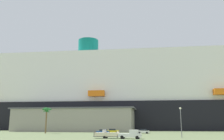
# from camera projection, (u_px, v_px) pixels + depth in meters

# --- Properties ---
(ground_plane) EXTENTS (600.00, 600.00, 0.00)m
(ground_plane) POSITION_uv_depth(u_px,v_px,m) (128.00, 132.00, 104.11)
(ground_plane) COLOR #66754C
(cruise_ship) EXTENTS (302.63, 56.83, 60.84)m
(cruise_ship) POSITION_uv_depth(u_px,v_px,m) (155.00, 98.00, 133.70)
(cruise_ship) COLOR black
(cruise_ship) RESTS_ON ground_plane
(terminal_building) EXTENTS (56.64, 23.93, 10.35)m
(terminal_building) POSITION_uv_depth(u_px,v_px,m) (75.00, 120.00, 112.81)
(terminal_building) COLOR gray
(terminal_building) RESTS_ON ground_plane
(pickup_truck) EXTENTS (5.73, 2.60, 2.20)m
(pickup_truck) POSITION_uv_depth(u_px,v_px,m) (131.00, 135.00, 60.32)
(pickup_truck) COLOR white
(pickup_truck) RESTS_ON ground_plane
(small_boat_on_trailer) EXTENTS (8.42, 2.31, 2.15)m
(small_boat_on_trailer) POSITION_uv_depth(u_px,v_px,m) (109.00, 135.00, 61.83)
(small_boat_on_trailer) COLOR #595960
(small_boat_on_trailer) RESTS_ON ground_plane
(palm_tree) EXTENTS (3.53, 3.33, 9.62)m
(palm_tree) POSITION_uv_depth(u_px,v_px,m) (47.00, 113.00, 90.88)
(palm_tree) COLOR brown
(palm_tree) RESTS_ON ground_plane
(street_lamp) EXTENTS (0.56, 0.56, 8.00)m
(street_lamp) POSITION_uv_depth(u_px,v_px,m) (181.00, 118.00, 65.78)
(street_lamp) COLOR slate
(street_lamp) RESTS_ON ground_plane
(parked_car_blue_suv) EXTENTS (4.40, 2.21, 1.58)m
(parked_car_blue_suv) POSITION_uv_depth(u_px,v_px,m) (103.00, 132.00, 85.00)
(parked_car_blue_suv) COLOR #264C99
(parked_car_blue_suv) RESTS_ON ground_plane
(parked_car_yellow_taxi) EXTENTS (4.62, 2.64, 1.58)m
(parked_car_yellow_taxi) POSITION_uv_depth(u_px,v_px,m) (113.00, 131.00, 91.40)
(parked_car_yellow_taxi) COLOR yellow
(parked_car_yellow_taxi) RESTS_ON ground_plane
(parked_car_white_van) EXTENTS (4.34, 2.28, 1.58)m
(parked_car_white_van) POSITION_uv_depth(u_px,v_px,m) (143.00, 131.00, 88.41)
(parked_car_white_van) COLOR white
(parked_car_white_van) RESTS_ON ground_plane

